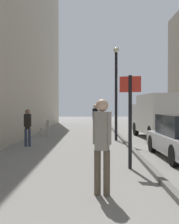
{
  "coord_description": "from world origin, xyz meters",
  "views": [
    {
      "loc": [
        -0.01,
        -1.08,
        1.73
      ],
      "look_at": [
        -0.13,
        14.31,
        1.46
      ],
      "focal_mm": 48.99,
      "sensor_mm": 36.0,
      "label": 1
    }
  ],
  "objects": [
    {
      "name": "delivery_van",
      "position": [
        3.68,
        15.52,
        1.28
      ],
      "size": [
        2.38,
        5.17,
        2.37
      ],
      "rotation": [
        0.0,
        0.0,
        0.07
      ],
      "color": "silver",
      "rests_on": "ground_plane"
    },
    {
      "name": "cafe_chair_near_window",
      "position": [
        -2.69,
        16.78,
        0.55
      ],
      "size": [
        0.59,
        0.59,
        0.94
      ],
      "rotation": [
        0.0,
        0.0,
        2.03
      ],
      "color": "#B7B2A8",
      "rests_on": "ground_plane"
    },
    {
      "name": "street_sign_post",
      "position": [
        1.06,
        7.41,
        1.55
      ],
      "size": [
        0.58,
        0.2,
        2.6
      ],
      "rotation": [
        0.0,
        0.0,
        2.84
      ],
      "color": "black",
      "rests_on": "ground_plane"
    },
    {
      "name": "ground_plane",
      "position": [
        0.0,
        12.0,
        0.0
      ],
      "size": [
        80.0,
        80.0,
        0.0
      ],
      "primitive_type": "plane",
      "color": "gray"
    },
    {
      "name": "kerb_strip",
      "position": [
        1.58,
        12.0,
        0.06
      ],
      "size": [
        0.16,
        40.0,
        0.12
      ],
      "primitive_type": "cube",
      "color": "#615F5B",
      "rests_on": "ground_plane"
    },
    {
      "name": "lamp_post",
      "position": [
        1.23,
        14.53,
        2.72
      ],
      "size": [
        0.28,
        0.28,
        4.76
      ],
      "color": "black",
      "rests_on": "ground_plane"
    },
    {
      "name": "pedestrian_mid_block",
      "position": [
        -2.8,
        12.13,
        0.94
      ],
      "size": [
        0.32,
        0.21,
        1.62
      ],
      "rotation": [
        0.0,
        0.0,
        3.22
      ],
      "color": "#2D3851",
      "rests_on": "ground_plane"
    },
    {
      "name": "pedestrian_main_foreground",
      "position": [
        0.19,
        4.84,
        1.08
      ],
      "size": [
        0.36,
        0.27,
        1.87
      ],
      "rotation": [
        0.0,
        0.0,
        -0.32
      ],
      "color": "brown",
      "rests_on": "ground_plane"
    },
    {
      "name": "pedestrian_far_crossing",
      "position": [
        0.21,
        17.9,
        1.08
      ],
      "size": [
        0.36,
        0.27,
        1.87
      ],
      "rotation": [
        0.0,
        0.0,
        0.3
      ],
      "color": "gray",
      "rests_on": "ground_plane"
    }
  ]
}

